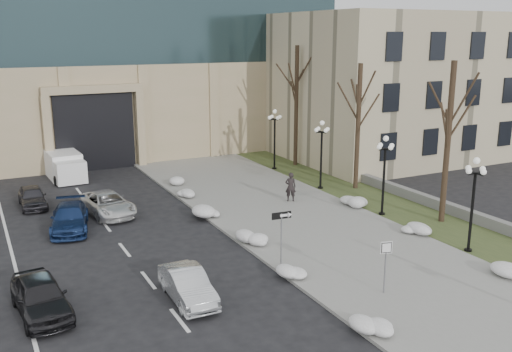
# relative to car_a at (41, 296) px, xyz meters

# --- Properties ---
(sidewalk) EXTENTS (9.00, 40.00, 0.12)m
(sidewalk) POSITION_rel_car_a_xyz_m (14.49, 5.15, -0.68)
(sidewalk) COLOR gray
(sidewalk) RESTS_ON ground
(curb) EXTENTS (0.30, 40.00, 0.14)m
(curb) POSITION_rel_car_a_xyz_m (9.99, 5.15, -0.67)
(curb) COLOR gray
(curb) RESTS_ON ground
(grass_strip) EXTENTS (4.00, 40.00, 0.10)m
(grass_strip) POSITION_rel_car_a_xyz_m (20.99, 5.15, -0.69)
(grass_strip) COLOR #344321
(grass_strip) RESTS_ON ground
(stone_wall) EXTENTS (0.50, 30.00, 0.70)m
(stone_wall) POSITION_rel_car_a_xyz_m (22.99, 7.15, -0.39)
(stone_wall) COLOR slate
(stone_wall) RESTS_ON ground
(classical_building) EXTENTS (22.00, 18.12, 12.00)m
(classical_building) POSITION_rel_car_a_xyz_m (32.99, 19.13, 5.26)
(classical_building) COLOR #C2B691
(classical_building) RESTS_ON ground
(car_a) EXTENTS (2.09, 4.46, 1.48)m
(car_a) POSITION_rel_car_a_xyz_m (0.00, 0.00, 0.00)
(car_a) COLOR black
(car_a) RESTS_ON ground
(car_b) EXTENTS (1.45, 3.94, 1.29)m
(car_b) POSITION_rel_car_a_xyz_m (5.36, -1.42, -0.09)
(car_b) COLOR #B6BBBF
(car_b) RESTS_ON ground
(car_c) EXTENTS (2.82, 4.94, 1.35)m
(car_c) POSITION_rel_car_a_xyz_m (2.64, 9.44, -0.06)
(car_c) COLOR navy
(car_c) RESTS_ON ground
(car_d) EXTENTS (2.84, 5.02, 1.32)m
(car_d) POSITION_rel_car_a_xyz_m (5.08, 11.22, -0.08)
(car_d) COLOR silver
(car_d) RESTS_ON ground
(car_e) EXTENTS (1.56, 3.79, 1.28)m
(car_e) POSITION_rel_car_a_xyz_m (1.34, 14.88, -0.10)
(car_e) COLOR #343338
(car_e) RESTS_ON ground
(pedestrian) EXTENTS (0.80, 0.69, 1.85)m
(pedestrian) POSITION_rel_car_a_xyz_m (15.87, 8.38, 0.31)
(pedestrian) COLOR black
(pedestrian) RESTS_ON sidewalk
(box_truck) EXTENTS (2.42, 6.21, 1.94)m
(box_truck) POSITION_rel_car_a_xyz_m (4.26, 21.77, 0.20)
(box_truck) COLOR white
(box_truck) RESTS_ON ground
(one_way_sign) EXTENTS (0.99, 0.28, 2.65)m
(one_way_sign) POSITION_rel_car_a_xyz_m (10.46, -0.27, 1.45)
(one_way_sign) COLOR slate
(one_way_sign) RESTS_ON ground
(keep_sign) EXTENTS (0.49, 0.18, 2.33)m
(keep_sign) POSITION_rel_car_a_xyz_m (12.60, -4.66, 0.97)
(keep_sign) COLOR slate
(keep_sign) RESTS_ON ground
(snow_clump_b) EXTENTS (1.10, 1.60, 0.36)m
(snow_clump_b) POSITION_rel_car_a_xyz_m (10.12, -6.70, -0.44)
(snow_clump_b) COLOR white
(snow_clump_b) RESTS_ON sidewalk
(snow_clump_c) EXTENTS (1.10, 1.60, 0.36)m
(snow_clump_c) POSITION_rel_car_a_xyz_m (10.28, -1.76, -0.44)
(snow_clump_c) COLOR white
(snow_clump_c) RESTS_ON sidewalk
(snow_clump_d) EXTENTS (1.10, 1.60, 0.36)m
(snow_clump_d) POSITION_rel_car_a_xyz_m (10.40, 2.83, -0.44)
(snow_clump_d) COLOR white
(snow_clump_d) RESTS_ON sidewalk
(snow_clump_e) EXTENTS (1.10, 1.60, 0.36)m
(snow_clump_e) POSITION_rel_car_a_xyz_m (10.18, 7.63, -0.44)
(snow_clump_e) COLOR white
(snow_clump_e) RESTS_ON sidewalk
(snow_clump_f) EXTENTS (1.10, 1.60, 0.36)m
(snow_clump_f) POSITION_rel_car_a_xyz_m (10.16, 12.19, -0.44)
(snow_clump_f) COLOR white
(snow_clump_f) RESTS_ON sidewalk
(snow_clump_g) EXTENTS (1.10, 1.60, 0.36)m
(snow_clump_g) POSITION_rel_car_a_xyz_m (10.53, 15.83, -0.44)
(snow_clump_g) COLOR white
(snow_clump_g) RESTS_ON sidewalk
(snow_clump_i) EXTENTS (1.10, 1.60, 0.36)m
(snow_clump_i) POSITION_rel_car_a_xyz_m (18.74, 0.36, -0.44)
(snow_clump_i) COLOR white
(snow_clump_i) RESTS_ON sidewalk
(snow_clump_j) EXTENTS (1.10, 1.60, 0.36)m
(snow_clump_j) POSITION_rel_car_a_xyz_m (18.64, 5.68, -0.44)
(snow_clump_j) COLOR white
(snow_clump_j) RESTS_ON sidewalk
(lamppost_a) EXTENTS (1.18, 1.18, 4.76)m
(lamppost_a) POSITION_rel_car_a_xyz_m (19.29, -2.85, 2.34)
(lamppost_a) COLOR black
(lamppost_a) RESTS_ON ground
(lamppost_b) EXTENTS (1.18, 1.18, 4.76)m
(lamppost_b) POSITION_rel_car_a_xyz_m (19.29, 3.65, 2.34)
(lamppost_b) COLOR black
(lamppost_b) RESTS_ON ground
(lamppost_c) EXTENTS (1.18, 1.18, 4.76)m
(lamppost_c) POSITION_rel_car_a_xyz_m (19.29, 10.15, 2.34)
(lamppost_c) COLOR black
(lamppost_c) RESTS_ON ground
(lamppost_d) EXTENTS (1.18, 1.18, 4.76)m
(lamppost_d) POSITION_rel_car_a_xyz_m (19.29, 16.65, 2.34)
(lamppost_d) COLOR black
(lamppost_d) RESTS_ON ground
(tree_near) EXTENTS (3.20, 3.20, 9.00)m
(tree_near) POSITION_rel_car_a_xyz_m (21.49, 1.15, 5.09)
(tree_near) COLOR black
(tree_near) RESTS_ON ground
(tree_mid) EXTENTS (3.20, 3.20, 8.50)m
(tree_mid) POSITION_rel_car_a_xyz_m (21.49, 9.15, 4.77)
(tree_mid) COLOR black
(tree_mid) RESTS_ON ground
(tree_far) EXTENTS (3.20, 3.20, 9.50)m
(tree_far) POSITION_rel_car_a_xyz_m (21.49, 17.15, 5.41)
(tree_far) COLOR black
(tree_far) RESTS_ON ground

